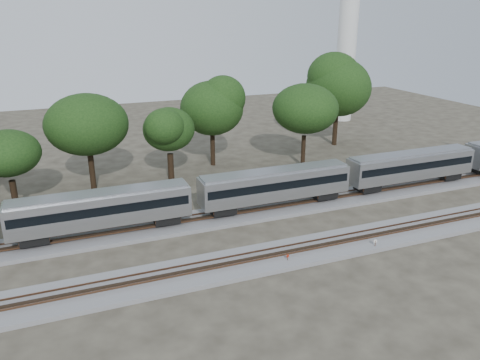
% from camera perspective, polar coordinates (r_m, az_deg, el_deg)
% --- Properties ---
extents(ground, '(160.00, 160.00, 0.00)m').
position_cam_1_polar(ground, '(45.29, -1.24, -7.90)').
color(ground, '#383328').
rests_on(ground, ground).
extents(track_far, '(160.00, 5.00, 0.73)m').
position_cam_1_polar(track_far, '(50.31, -3.62, -4.74)').
color(track_far, slate).
rests_on(track_far, ground).
extents(track_near, '(160.00, 5.00, 0.73)m').
position_cam_1_polar(track_near, '(41.91, 0.69, -10.00)').
color(track_near, slate).
rests_on(track_near, ground).
extents(train, '(89.75, 3.09, 4.56)m').
position_cam_1_polar(train, '(51.87, 4.47, -0.44)').
color(train, '#B3B5BB').
rests_on(train, ground).
extents(switch_stand_red, '(0.30, 0.11, 0.96)m').
position_cam_1_polar(switch_stand_red, '(41.95, 5.83, -9.44)').
color(switch_stand_red, '#512D19').
rests_on(switch_stand_red, ground).
extents(switch_stand_white, '(0.35, 0.10, 1.09)m').
position_cam_1_polar(switch_stand_white, '(45.82, 16.17, -7.41)').
color(switch_stand_white, '#512D19').
rests_on(switch_stand_white, ground).
extents(switch_lever, '(0.57, 0.46, 0.30)m').
position_cam_1_polar(switch_lever, '(43.77, 11.87, -9.17)').
color(switch_lever, '#512D19').
rests_on(switch_lever, ground).
extents(tree_2, '(6.88, 6.88, 9.70)m').
position_cam_1_polar(tree_2, '(56.26, -26.51, 2.92)').
color(tree_2, black).
rests_on(tree_2, ground).
extents(tree_3, '(8.44, 8.44, 11.89)m').
position_cam_1_polar(tree_3, '(59.77, -18.17, 6.43)').
color(tree_3, black).
rests_on(tree_3, ground).
extents(tree_4, '(7.15, 7.15, 10.08)m').
position_cam_1_polar(tree_4, '(60.52, -8.67, 6.11)').
color(tree_4, black).
rests_on(tree_4, ground).
extents(tree_5, '(8.52, 8.52, 12.01)m').
position_cam_1_polar(tree_5, '(66.68, -3.45, 8.72)').
color(tree_5, black).
rests_on(tree_5, ground).
extents(tree_6, '(8.58, 8.58, 12.09)m').
position_cam_1_polar(tree_6, '(66.54, 7.95, 8.60)').
color(tree_6, black).
rests_on(tree_6, ground).
extents(tree_7, '(9.81, 9.81, 13.83)m').
position_cam_1_polar(tree_7, '(79.07, 11.86, 11.00)').
color(tree_7, black).
rests_on(tree_7, ground).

